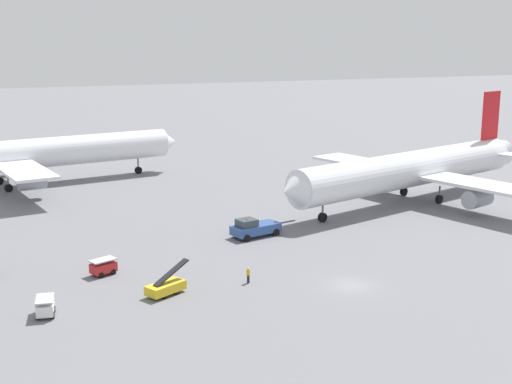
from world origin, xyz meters
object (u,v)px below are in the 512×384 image
pushback_tug (254,228)px  gse_baggage_cart_trailing (45,307)px  ground_crew_marshaller_foreground (248,275)px  airliner_being_pushed (411,170)px  gse_baggage_cart_near_cluster (103,267)px  airliner_at_gate_left (20,155)px  gse_belt_loader_portside (166,287)px

pushback_tug → gse_baggage_cart_trailing: size_ratio=3.23×
ground_crew_marshaller_foreground → airliner_being_pushed: bearing=33.6°
gse_baggage_cart_near_cluster → pushback_tug: bearing=19.6°
airliner_at_gate_left → ground_crew_marshaller_foreground: airliner_at_gate_left is taller
airliner_being_pushed → gse_belt_loader_portside: airliner_being_pushed is taller
airliner_being_pushed → ground_crew_marshaller_foreground: (-36.00, -23.89, -4.15)m
airliner_being_pushed → ground_crew_marshaller_foreground: size_ratio=29.32×
gse_baggage_cart_near_cluster → gse_baggage_cart_trailing: bearing=-126.7°
airliner_being_pushed → gse_belt_loader_portside: size_ratio=10.05×
airliner_being_pushed → gse_baggage_cart_near_cluster: (-49.36, -15.69, -4.17)m
airliner_at_gate_left → airliner_being_pushed: size_ratio=1.13×
pushback_tug → gse_belt_loader_portside: (-15.64, -15.47, -0.34)m
airliner_at_gate_left → gse_belt_loader_portside: bearing=-80.9°
pushback_tug → gse_baggage_cart_trailing: bearing=-148.8°
gse_baggage_cart_trailing → gse_baggage_cart_near_cluster: 11.52m
airliner_at_gate_left → pushback_tug: (24.99, -42.85, -4.15)m
airliner_being_pushed → gse_belt_loader_portside: (-44.71, -23.92, -4.21)m
airliner_being_pushed → gse_baggage_cart_near_cluster: bearing=-162.4°
airliner_being_pushed → pushback_tug: 30.52m
pushback_tug → airliner_at_gate_left: bearing=120.2°
gse_baggage_cart_trailing → gse_belt_loader_portside: bearing=5.0°
pushback_tug → gse_belt_loader_portside: 22.00m
gse_belt_loader_portside → ground_crew_marshaller_foreground: bearing=0.2°
gse_belt_loader_portside → pushback_tug: bearing=44.7°
airliner_at_gate_left → gse_belt_loader_portside: 59.24m
airliner_being_pushed → ground_crew_marshaller_foreground: airliner_being_pushed is taller
gse_belt_loader_portside → gse_baggage_cart_near_cluster: bearing=119.5°
airliner_at_gate_left → gse_baggage_cart_trailing: size_ratio=19.08×
airliner_at_gate_left → ground_crew_marshaller_foreground: size_ratio=33.16×
pushback_tug → gse_belt_loader_portside: gse_belt_loader_portside is taller
ground_crew_marshaller_foreground → gse_belt_loader_portside: bearing=-179.8°
gse_baggage_cart_near_cluster → ground_crew_marshaller_foreground: size_ratio=1.84×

